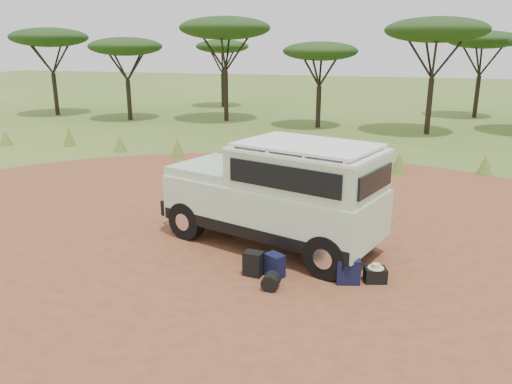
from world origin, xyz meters
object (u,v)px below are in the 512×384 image
(safari_vehicle, at_px, (278,196))
(backpack_black, at_px, (253,264))
(backpack_olive, at_px, (335,266))
(duffel_navy, at_px, (348,270))
(backpack_navy, at_px, (275,266))
(walking_staff, at_px, (187,193))
(hard_case, at_px, (375,275))

(safari_vehicle, relative_size, backpack_black, 10.71)
(backpack_olive, distance_m, duffel_navy, 0.30)
(safari_vehicle, xyz_separation_m, backpack_navy, (0.39, -1.63, -0.98))
(duffel_navy, bearing_deg, backpack_olive, 139.63)
(backpack_olive, bearing_deg, backpack_navy, -160.35)
(duffel_navy, bearing_deg, walking_staff, 134.99)
(safari_vehicle, bearing_deg, duffel_navy, -20.82)
(walking_staff, height_order, backpack_olive, walking_staff)
(backpack_navy, distance_m, backpack_olive, 1.22)
(duffel_navy, xyz_separation_m, hard_case, (0.53, 0.19, -0.11))
(safari_vehicle, distance_m, backpack_black, 1.96)
(safari_vehicle, bearing_deg, backpack_black, -74.61)
(safari_vehicle, relative_size, backpack_navy, 11.21)
(duffel_navy, bearing_deg, safari_vehicle, 125.20)
(safari_vehicle, distance_m, backpack_navy, 1.94)
(backpack_navy, height_order, duffel_navy, duffel_navy)
(safari_vehicle, distance_m, hard_case, 2.88)
(walking_staff, height_order, hard_case, walking_staff)
(hard_case, bearing_deg, walking_staff, 137.38)
(backpack_navy, bearing_deg, safari_vehicle, 133.12)
(backpack_olive, height_order, hard_case, backpack_olive)
(duffel_navy, distance_m, hard_case, 0.57)
(backpack_olive, bearing_deg, duffel_navy, -19.00)
(duffel_navy, bearing_deg, backpack_black, 171.41)
(backpack_black, bearing_deg, backpack_navy, 15.72)
(backpack_black, bearing_deg, hard_case, 17.06)
(backpack_black, height_order, backpack_navy, backpack_black)
(backpack_black, height_order, hard_case, backpack_black)
(backpack_navy, relative_size, hard_case, 1.16)
(backpack_black, xyz_separation_m, duffel_navy, (1.88, 0.28, -0.00))
(duffel_navy, height_order, hard_case, duffel_navy)
(safari_vehicle, xyz_separation_m, walking_staff, (-2.85, 1.06, -0.50))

